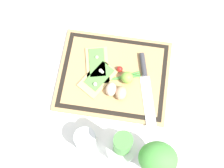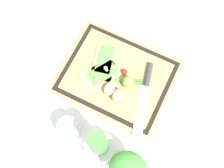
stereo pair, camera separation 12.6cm
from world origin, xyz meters
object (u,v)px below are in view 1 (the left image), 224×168
(egg_pink, at_px, (111,89))
(lime, at_px, (127,78))
(sauce_jar, at_px, (86,140))
(herb_glass, at_px, (157,159))
(pizza_slice_far, at_px, (98,78))
(knife, at_px, (145,77))
(pizza_slice_near, at_px, (97,65))
(cherry_tomato_red, at_px, (120,69))
(herb_pot, at_px, (122,147))
(egg_brown, at_px, (121,93))

(egg_pink, distance_m, lime, 0.08)
(sauce_jar, bearing_deg, herb_glass, 171.10)
(pizza_slice_far, distance_m, knife, 0.19)
(lime, bearing_deg, egg_pink, 44.97)
(pizza_slice_near, distance_m, knife, 0.20)
(pizza_slice_near, xyz_separation_m, sauce_jar, (-0.01, 0.32, 0.02))
(pizza_slice_near, xyz_separation_m, herb_glass, (-0.27, 0.36, 0.10))
(pizza_slice_near, relative_size, cherry_tomato_red, 7.22)
(pizza_slice_near, bearing_deg, cherry_tomato_red, 174.69)
(cherry_tomato_red, relative_size, sauce_jar, 0.25)
(knife, bearing_deg, cherry_tomato_red, -8.38)
(pizza_slice_far, xyz_separation_m, knife, (-0.19, -0.03, 0.00))
(knife, relative_size, sauce_jar, 3.05)
(pizza_slice_near, xyz_separation_m, pizza_slice_far, (-0.01, 0.06, 0.00))
(cherry_tomato_red, relative_size, herb_pot, 0.10)
(knife, bearing_deg, sauce_jar, 56.54)
(pizza_slice_far, xyz_separation_m, herb_pot, (-0.14, 0.27, 0.06))
(herb_pot, bearing_deg, pizza_slice_near, -66.01)
(herb_pot, bearing_deg, lime, -86.66)
(pizza_slice_far, distance_m, sauce_jar, 0.26)
(pizza_slice_far, bearing_deg, cherry_tomato_red, -149.29)
(herb_glass, bearing_deg, pizza_slice_near, -52.86)
(pizza_slice_far, height_order, herb_glass, herb_glass)
(lime, xyz_separation_m, herb_pot, (-0.02, 0.28, 0.04))
(pizza_slice_near, distance_m, lime, 0.14)
(cherry_tomato_red, height_order, herb_glass, herb_glass)
(egg_pink, distance_m, cherry_tomato_red, 0.10)
(cherry_tomato_red, xyz_separation_m, sauce_jar, (0.09, 0.31, 0.01))
(herb_glass, bearing_deg, egg_pink, -52.07)
(pizza_slice_far, height_order, herb_pot, herb_pot)
(egg_brown, xyz_separation_m, sauce_jar, (0.11, 0.20, 0.00))
(lime, height_order, herb_pot, herb_pot)
(pizza_slice_near, relative_size, knife, 0.59)
(knife, xyz_separation_m, herb_pot, (0.06, 0.31, 0.06))
(sauce_jar, height_order, herb_glass, herb_glass)
(egg_pink, distance_m, herb_glass, 0.34)
(herb_pot, distance_m, sauce_jar, 0.15)
(pizza_slice_near, height_order, lime, lime)
(cherry_tomato_red, height_order, sauce_jar, sauce_jar)
(egg_brown, bearing_deg, pizza_slice_near, -44.65)
(pizza_slice_far, xyz_separation_m, egg_pink, (-0.06, 0.04, 0.02))
(lime, height_order, cherry_tomato_red, lime)
(egg_pink, xyz_separation_m, cherry_tomato_red, (-0.02, -0.09, -0.01))
(knife, relative_size, cherry_tomato_red, 12.24)
(pizza_slice_near, height_order, egg_pink, egg_pink)
(knife, height_order, cherry_tomato_red, cherry_tomato_red)
(lime, bearing_deg, pizza_slice_near, -19.23)
(pizza_slice_near, bearing_deg, egg_pink, 125.10)
(herb_pot, bearing_deg, pizza_slice_far, -63.48)
(pizza_slice_far, relative_size, knife, 0.59)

